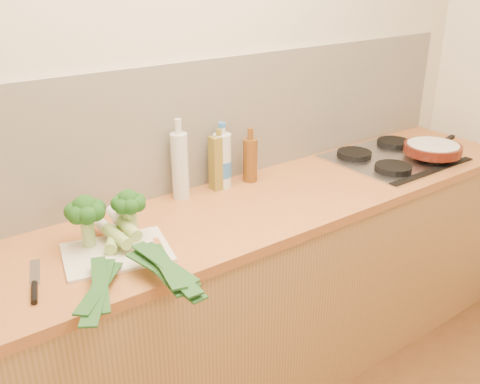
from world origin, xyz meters
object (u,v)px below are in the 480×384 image
(gas_hob, at_px, (394,157))
(chefs_knife, at_px, (34,287))
(skillet, at_px, (433,148))
(chopping_board, at_px, (117,253))

(gas_hob, height_order, chefs_knife, gas_hob)
(gas_hob, xyz_separation_m, skillet, (0.14, -0.12, 0.05))
(skillet, bearing_deg, chopping_board, 164.58)
(gas_hob, bearing_deg, skillet, -39.54)
(chopping_board, relative_size, chefs_knife, 1.32)
(chopping_board, distance_m, chefs_knife, 0.29)
(chefs_knife, xyz_separation_m, skillet, (1.92, -0.02, 0.05))
(gas_hob, bearing_deg, chefs_knife, -176.80)
(chefs_knife, bearing_deg, chopping_board, 27.00)
(gas_hob, relative_size, chopping_board, 1.68)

